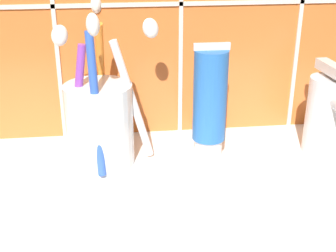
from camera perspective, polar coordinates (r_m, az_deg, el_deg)
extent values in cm
cube|color=white|center=(48.43, 2.49, -9.90)|extent=(60.46, 34.93, 2.00)
cube|color=beige|center=(57.75, 0.08, 14.65)|extent=(70.46, 0.24, 0.50)
cylinder|color=silver|center=(53.37, -8.32, 0.17)|extent=(7.63, 7.63, 9.39)
cylinder|color=white|center=(52.56, -4.34, 3.10)|extent=(4.76, 1.59, 14.13)
ellipsoid|color=white|center=(50.76, -2.14, 11.83)|extent=(2.38, 1.62, 2.57)
cylinder|color=orange|center=(56.40, -8.11, 5.16)|extent=(1.25, 6.68, 15.65)
ellipsoid|color=white|center=(57.53, -8.76, 14.43)|extent=(1.42, 2.42, 2.66)
cylinder|color=purple|center=(52.48, -11.00, 2.47)|extent=(3.06, 1.46, 13.67)
ellipsoid|color=white|center=(50.11, -13.08, 10.70)|extent=(2.22, 1.67, 2.43)
cylinder|color=blue|center=(49.59, -8.80, 2.47)|extent=(1.60, 3.45, 15.46)
ellipsoid|color=white|center=(45.81, -9.15, 12.11)|extent=(1.70, 2.25, 2.44)
cylinder|color=white|center=(55.85, 4.91, -2.55)|extent=(3.27, 3.27, 2.33)
cylinder|color=blue|center=(53.31, 5.15, 3.69)|extent=(3.85, 3.85, 10.59)
cube|color=silver|center=(51.65, 5.38, 9.64)|extent=(4.04, 0.36, 0.80)
cylinder|color=silver|center=(58.45, 18.74, 1.21)|extent=(4.80, 4.80, 9.33)
cube|color=silver|center=(56.64, 19.49, 6.51)|extent=(1.81, 6.08, 1.20)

